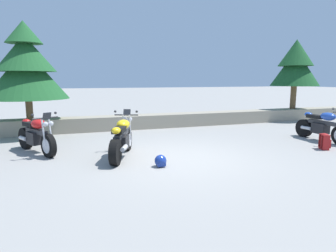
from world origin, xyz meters
TOP-DOWN VIEW (x-y plane):
  - ground_plane at (0.00, 0.00)m, footprint 120.00×120.00m
  - stone_wall at (0.00, 4.80)m, footprint 36.00×0.80m
  - motorcycle_red_near_left at (-3.50, 1.76)m, footprint 1.20×1.87m
  - motorcycle_yellow_centre at (-1.33, 0.61)m, footprint 1.02×1.97m
  - motorcycle_blue_far_right at (5.21, 0.48)m, footprint 0.67×2.06m
  - rider_backpack at (4.35, -0.44)m, footprint 0.33×0.35m
  - rider_helmet at (-0.64, -0.54)m, footprint 0.28×0.28m
  - pine_tree_far_left at (-4.01, 4.74)m, footprint 2.84×2.84m
  - pine_tree_mid_left at (7.93, 4.89)m, footprint 2.29×2.29m

SIDE VIEW (x-z plane):
  - ground_plane at x=0.00m, z-range 0.00..0.00m
  - rider_helmet at x=-0.64m, z-range 0.00..0.28m
  - rider_backpack at x=4.35m, z-range 0.01..0.48m
  - stone_wall at x=0.00m, z-range 0.00..0.55m
  - motorcycle_red_near_left at x=-3.50m, z-range -0.10..1.07m
  - motorcycle_yellow_centre at x=-1.33m, z-range -0.10..1.07m
  - motorcycle_blue_far_right at x=5.21m, z-range -0.10..1.07m
  - pine_tree_far_left at x=-4.01m, z-range 0.72..4.19m
  - pine_tree_mid_left at x=7.93m, z-range 1.06..4.42m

